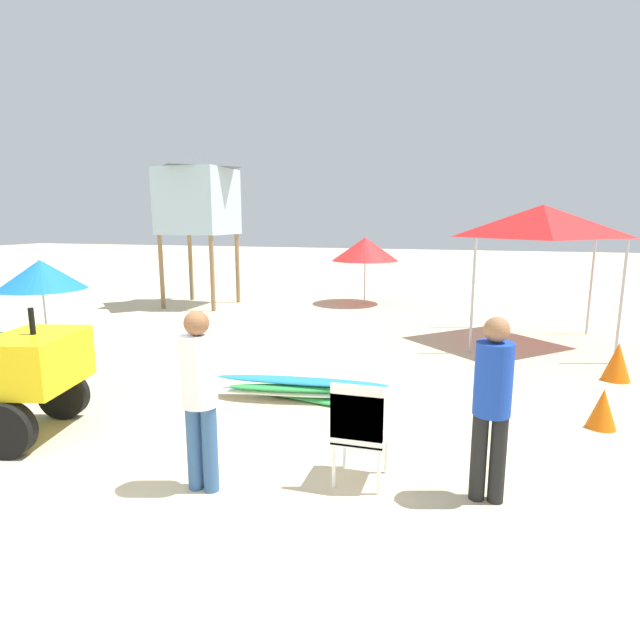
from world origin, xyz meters
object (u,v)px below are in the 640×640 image
Objects in this scene: stacked_plastic_chairs at (359,424)px; lifeguard_near_left at (200,389)px; lifeguard_tower at (197,193)px; lifeguard_near_center at (492,398)px; traffic_cone_near at (617,362)px; surfboard_pile at (298,389)px; beach_umbrella_left at (41,275)px; popup_canopy at (542,222)px; traffic_cone_far at (603,409)px; beach_umbrella_mid at (365,249)px.

lifeguard_near_left is (-1.36, -0.48, 0.36)m from stacked_plastic_chairs.
lifeguard_tower reaches higher than stacked_plastic_chairs.
lifeguard_near_center is 2.78× the size of traffic_cone_near.
lifeguard_tower is (-6.55, 8.83, 2.56)m from stacked_plastic_chairs.
beach_umbrella_left is at bearing 163.33° from surfboard_pile.
popup_canopy is at bearing 113.35° from traffic_cone_near.
surfboard_pile is at bearing -178.02° from traffic_cone_far.
surfboard_pile is 1.52× the size of lifeguard_near_left.
popup_canopy is (2.17, 6.55, 1.81)m from stacked_plastic_chairs.
traffic_cone_far is at bearing -36.43° from lifeguard_tower.
surfboard_pile is 0.94× the size of popup_canopy.
lifeguard_near_left is 3.47× the size of traffic_cone_far.
beach_umbrella_mid reaches higher than surfboard_pile.
traffic_cone_far is (0.34, -4.40, -2.17)m from popup_canopy.
popup_canopy is 0.64× the size of lifeguard_tower.
surfboard_pile is 6.35m from beach_umbrella_left.
popup_canopy reaches higher than lifeguard_near_left.
lifeguard_tower is (-5.19, 9.31, 2.19)m from lifeguard_near_left.
beach_umbrella_mid is (-4.25, 3.85, -0.81)m from popup_canopy.
stacked_plastic_chairs is 7.13m from popup_canopy.
beach_umbrella_left reaches higher than lifeguard_near_center.
popup_canopy is 3.26m from traffic_cone_near.
lifeguard_near_center is at bearing -98.94° from popup_canopy.
stacked_plastic_chairs is 0.60× the size of beach_umbrella_left.
stacked_plastic_chairs is at bearing -176.83° from lifeguard_near_center.
beach_umbrella_mid is (-2.08, 10.40, 1.00)m from stacked_plastic_chairs.
lifeguard_near_left is at bearing -167.74° from lifeguard_near_center.
beach_umbrella_left is at bearing -128.10° from beach_umbrella_mid.
popup_canopy is 4.92m from traffic_cone_far.
stacked_plastic_chairs is 0.61× the size of lifeguard_near_center.
traffic_cone_near is (2.00, 4.21, -0.66)m from lifeguard_near_center.
lifeguard_near_left reaches higher than beach_umbrella_left.
lifeguard_near_left is at bearing -145.72° from traffic_cone_far.
popup_canopy reaches higher than beach_umbrella_mid.
beach_umbrella_mid is at bearing 95.47° from surfboard_pile.
lifeguard_near_center is 10.85m from beach_umbrella_mid.
stacked_plastic_chairs is at bearing -108.29° from popup_canopy.
traffic_cone_far is at bearing -9.64° from beach_umbrella_left.
lifeguard_near_center is (1.15, 0.06, 0.35)m from stacked_plastic_chairs.
stacked_plastic_chairs is 11.29m from lifeguard_tower.
traffic_cone_near reaches higher than traffic_cone_far.
beach_umbrella_mid reaches higher than lifeguard_near_left.
lifeguard_near_left is at bearing -36.02° from beach_umbrella_left.
traffic_cone_near is (4.50, 4.76, -0.67)m from lifeguard_near_left.
stacked_plastic_chairs is 0.61× the size of lifeguard_near_left.
surfboard_pile is (-1.28, 2.02, -0.44)m from stacked_plastic_chairs.
lifeguard_near_center is at bearing -38.86° from surfboard_pile.
stacked_plastic_chairs is at bearing -139.32° from traffic_cone_far.
stacked_plastic_chairs is at bearing -78.67° from beach_umbrella_mid.
lifeguard_near_left is at bearing -160.53° from stacked_plastic_chairs.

